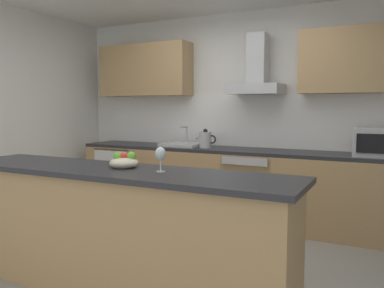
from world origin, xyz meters
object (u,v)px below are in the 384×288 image
Objects in this scene: sink at (182,144)px; range_hood at (257,75)px; oven at (252,187)px; fruit_bowl at (124,162)px; refrigerator at (124,177)px; microwave at (380,142)px; wine_glass at (160,155)px; kettle at (205,139)px.

range_hood is (0.95, 0.12, 0.86)m from sink.
fruit_bowl is (-0.33, -2.07, 0.54)m from oven.
fruit_bowl reaches higher than refrigerator.
oven is 1.88m from refrigerator.
fruit_bowl is at bearing -129.76° from microwave.
oven is 0.94× the size of refrigerator.
sink is at bearing 106.52° from fruit_bowl.
sink is at bearing 179.34° from oven.
fruit_bowl is (-0.33, -2.20, -0.79)m from range_hood.
sink is at bearing 0.84° from refrigerator.
oven is 1.60× the size of microwave.
wine_glass reaches higher than fruit_bowl.
microwave is 1.00× the size of sink.
sink is at bearing 172.75° from kettle.
sink is 2.27× the size of fruit_bowl.
microwave is 2.81× the size of wine_glass.
refrigerator is 1.06m from sink.
sink is 0.69× the size of range_hood.
wine_glass is 0.36m from fruit_bowl.
microwave is 0.69× the size of range_hood.
kettle is 2.17m from wine_glass.
microwave is at bearing -1.17° from oven.
microwave is 2.66m from fruit_bowl.
refrigerator is at bearing 178.62° from kettle.
wine_glass is (0.02, -2.24, -0.71)m from range_hood.
wine_glass is at bearing -89.55° from range_hood.
fruit_bowl is (0.27, -2.04, -0.01)m from kettle.
microwave is 1.56m from range_hood.
kettle is at bearing -7.25° from sink.
microwave reaches higher than kettle.
kettle is at bearing -164.72° from range_hood.
range_hood reaches higher than oven.
microwave is at bearing 0.17° from kettle.
microwave is 2.32m from sink.
sink is at bearing 179.04° from microwave.
sink reaches higher than refrigerator.
kettle is (-1.96, -0.01, -0.04)m from microwave.
refrigerator is 2.91m from wine_glass.
kettle is at bearing 97.44° from fruit_bowl.
kettle is at bearing 106.49° from wine_glass.
microwave is at bearing 50.24° from fruit_bowl.
sink reaches higher than wine_glass.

